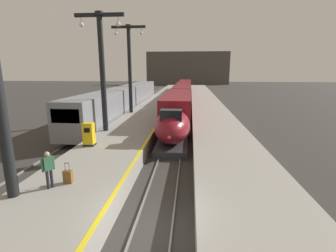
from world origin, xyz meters
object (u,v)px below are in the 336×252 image
object	(u,v)px
regional_train_adjacent	(126,98)
station_column_far	(130,62)
passenger_near_edge	(48,167)
ticket_machine_yellow	(89,135)
station_column_mid	(102,62)
rolling_suitcase	(68,177)
highspeed_train_main	(182,95)

from	to	relation	value
regional_train_adjacent	station_column_far	world-z (taller)	station_column_far
station_column_far	passenger_near_edge	size ratio (longest dim) A/B	6.06
station_column_far	passenger_near_edge	bearing A→B (deg)	-86.72
ticket_machine_yellow	station_column_mid	bearing A→B (deg)	94.59
rolling_suitcase	station_column_far	bearing A→B (deg)	94.98
passenger_near_edge	ticket_machine_yellow	distance (m)	6.32
station_column_far	highspeed_train_main	bearing A→B (deg)	66.87
regional_train_adjacent	rolling_suitcase	world-z (taller)	regional_train_adjacent
highspeed_train_main	regional_train_adjacent	bearing A→B (deg)	-136.56
rolling_suitcase	highspeed_train_main	bearing A→B (deg)	82.80
passenger_near_edge	station_column_mid	bearing A→B (deg)	96.17
highspeed_train_main	station_column_far	distance (m)	15.88
station_column_far	rolling_suitcase	size ratio (longest dim) A/B	10.42
passenger_near_edge	station_column_far	bearing A→B (deg)	93.28
regional_train_adjacent	ticket_machine_yellow	world-z (taller)	regional_train_adjacent
highspeed_train_main	station_column_mid	world-z (taller)	station_column_mid
regional_train_adjacent	highspeed_train_main	bearing A→B (deg)	43.44
highspeed_train_main	station_column_mid	xyz separation A→B (m)	(-5.90, -23.21, 4.84)
regional_train_adjacent	station_column_mid	xyz separation A→B (m)	(2.20, -15.54, 4.67)
passenger_near_edge	ticket_machine_yellow	xyz separation A→B (m)	(-0.80, 6.27, -0.25)
station_column_mid	ticket_machine_yellow	size ratio (longest dim) A/B	6.00
regional_train_adjacent	rolling_suitcase	distance (m)	25.92
highspeed_train_main	ticket_machine_yellow	world-z (taller)	highspeed_train_main
highspeed_train_main	station_column_far	xyz separation A→B (m)	(-5.90, -13.81, 5.17)
passenger_near_edge	ticket_machine_yellow	size ratio (longest dim) A/B	1.06
highspeed_train_main	rolling_suitcase	distance (m)	33.55
station_column_mid	passenger_near_edge	world-z (taller)	station_column_mid
highspeed_train_main	regional_train_adjacent	size ratio (longest dim) A/B	1.53
regional_train_adjacent	ticket_machine_yellow	distance (m)	20.07
station_column_far	station_column_mid	bearing A→B (deg)	-90.00
rolling_suitcase	passenger_near_edge	bearing A→B (deg)	-134.47
highspeed_train_main	station_column_mid	size ratio (longest dim) A/B	5.82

